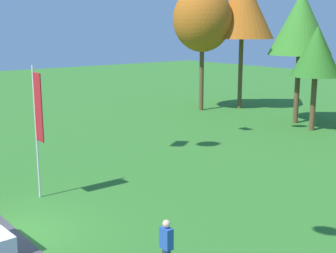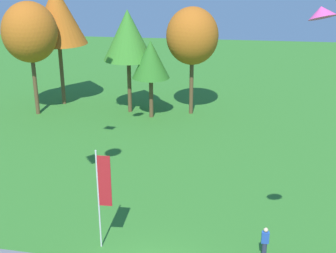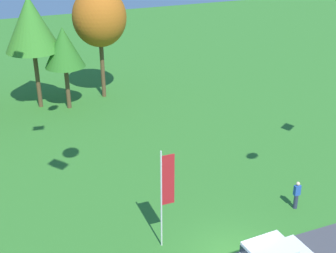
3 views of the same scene
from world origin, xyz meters
TOP-DOWN VIEW (x-y plane):
  - person_watching_sky at (5.30, 2.15)m, footprint 0.36×0.24m
  - tree_left_of_center at (-5.62, 22.76)m, footprint 4.39×4.39m
  - tree_far_left at (-3.43, 21.56)m, footprint 3.26×3.26m
  - tree_center_back at (-0.00, 23.00)m, footprint 4.53×4.53m
  - flag_banner at (-2.60, 2.04)m, footprint 0.71×0.08m

SIDE VIEW (x-z plane):
  - person_watching_sky at x=5.30m, z-range 0.02..1.73m
  - flag_banner at x=-2.60m, z-range 0.71..6.06m
  - tree_far_left at x=-3.43m, z-range 1.76..8.64m
  - tree_center_back at x=0.00m, z-range 2.26..11.81m
  - tree_left_of_center at x=-5.62m, z-range 2.41..11.68m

